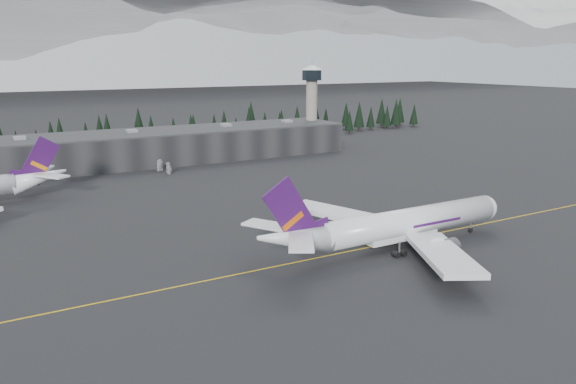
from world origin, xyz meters
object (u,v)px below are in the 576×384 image
control_tower (312,97)px  gse_vehicle_b (169,172)px  terminal (158,146)px  jet_main (391,226)px  gse_vehicle_a (160,170)px

control_tower → gse_vehicle_b: (-79.46, -29.93, -22.64)m
control_tower → terminal: bearing=-177.7°
control_tower → jet_main: size_ratio=0.58×
control_tower → gse_vehicle_a: 87.10m
terminal → jet_main: (11.15, -130.36, -0.93)m
gse_vehicle_a → gse_vehicle_b: gse_vehicle_b is taller
terminal → control_tower: size_ratio=4.24×
jet_main → gse_vehicle_a: bearing=98.9°
terminal → jet_main: bearing=-85.1°
terminal → control_tower: (75.00, 3.00, 17.11)m
gse_vehicle_a → gse_vehicle_b: (1.37, -6.82, 0.13)m
control_tower → jet_main: bearing=-115.6°
gse_vehicle_a → gse_vehicle_b: bearing=-99.5°
terminal → gse_vehicle_b: 27.85m
control_tower → gse_vehicle_b: bearing=-159.4°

